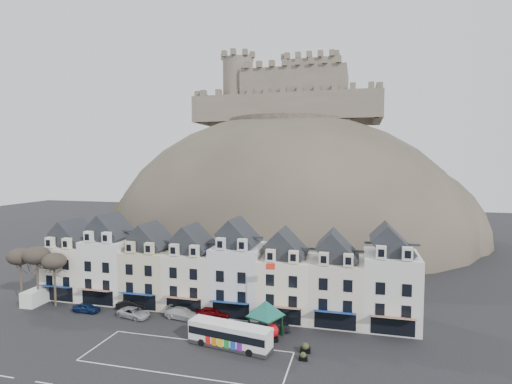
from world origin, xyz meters
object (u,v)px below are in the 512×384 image
red_buoy (272,332)px  flagpole (266,291)px  bus (230,334)px  car_charcoal (272,327)px  car_silver (134,313)px  bus_shelter (266,309)px  car_navy (86,308)px  car_maroon (213,312)px  white_van (38,296)px  car_white (182,313)px  car_black (132,305)px

red_buoy → flagpole: 4.83m
bus → car_charcoal: bus is taller
bus → car_silver: 16.16m
car_silver → car_charcoal: car_charcoal is taller
bus → bus_shelter: bus_shelter is taller
car_charcoal → bus_shelter: bearing=135.5°
bus → flagpole: size_ratio=1.13×
car_navy → car_maroon: bearing=-83.3°
car_navy → car_silver: car_navy is taller
car_navy → red_buoy: bearing=-95.9°
bus_shelter → flagpole: 2.17m
flagpole → white_van: flagpole is taller
bus_shelter → red_buoy: 2.77m
red_buoy → car_maroon: (-9.13, 4.68, -0.21)m
car_navy → car_charcoal: 26.54m
car_white → flagpole: bearing=-85.9°
white_van → car_navy: (9.37, -1.29, -0.46)m
bus → bus_shelter: (3.27, 3.79, 1.91)m
car_charcoal → car_white: bearing=62.3°
flagpole → car_maroon: bearing=163.4°
bus_shelter → red_buoy: size_ratio=3.23×
bus_shelter → car_silver: size_ratio=1.38×
white_van → car_black: size_ratio=1.16×
white_van → car_black: (14.95, 1.21, -0.41)m
white_van → car_charcoal: white_van is taller
bus → car_navy: bus is taller
white_van → car_white: size_ratio=0.99×
red_buoy → car_black: bearing=167.7°
bus_shelter → car_charcoal: size_ratio=1.44×
bus_shelter → car_white: bearing=-167.3°
car_black → car_charcoal: 21.10m
car_silver → flagpole: bearing=-77.0°
bus_shelter → car_black: size_ratio=1.48×
car_black → car_navy: bearing=104.0°
bus_shelter → red_buoy: bus_shelter is taller
car_charcoal → car_maroon: bearing=51.8°
car_silver → car_maroon: size_ratio=0.99×
flagpole → car_black: size_ratio=2.06×
car_navy → car_white: bearing=-86.2°
bus → car_navy: size_ratio=2.61×
white_van → car_white: white_van is taller
red_buoy → car_white: red_buoy is taller
car_black → car_maroon: 12.28m
bus_shelter → flagpole: (-0.30, 1.43, 1.61)m
white_van → red_buoy: bearing=-8.7°
car_maroon → bus: bearing=-160.4°
bus → car_charcoal: 6.37m
bus_shelter → car_maroon: 9.36m
bus_shelter → white_van: (-35.38, 2.57, -2.32)m
red_buoy → car_charcoal: red_buoy is taller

